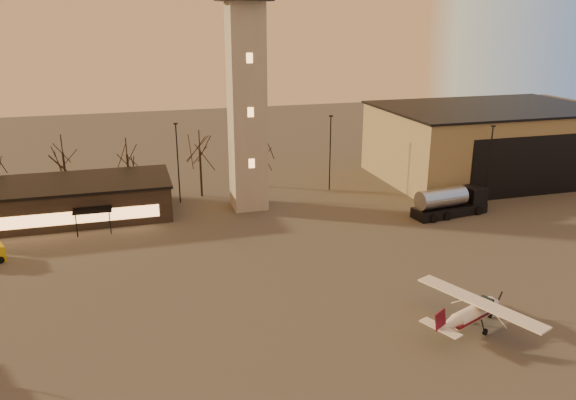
% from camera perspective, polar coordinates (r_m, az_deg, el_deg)
% --- Properties ---
extents(ground, '(220.00, 220.00, 0.00)m').
position_cam_1_polar(ground, '(43.17, 4.81, -13.02)').
color(ground, '#3F3D3B').
rests_on(ground, ground).
extents(control_tower, '(6.80, 6.80, 32.60)m').
position_cam_1_polar(control_tower, '(66.11, -4.28, 12.85)').
color(control_tower, gray).
rests_on(control_tower, ground).
extents(hangar, '(30.60, 20.60, 10.30)m').
position_cam_1_polar(hangar, '(86.21, 19.51, 5.56)').
color(hangar, '#8E815D').
rests_on(hangar, ground).
extents(terminal, '(25.40, 12.20, 4.30)m').
position_cam_1_polar(terminal, '(69.86, -22.28, -0.06)').
color(terminal, black).
rests_on(terminal, ground).
extents(light_poles, '(58.50, 12.25, 10.14)m').
position_cam_1_polar(light_poles, '(69.01, -3.84, 3.87)').
color(light_poles, black).
rests_on(light_poles, ground).
extents(tree_row, '(37.20, 9.20, 8.80)m').
position_cam_1_polar(tree_row, '(75.36, -15.86, 4.85)').
color(tree_row, black).
rests_on(tree_row, ground).
extents(cessna_front, '(8.50, 10.30, 2.92)m').
position_cam_1_polar(cessna_front, '(45.21, 18.50, -10.99)').
color(cessna_front, silver).
rests_on(cessna_front, ground).
extents(fuel_truck, '(9.54, 4.08, 3.43)m').
position_cam_1_polar(fuel_truck, '(68.64, 16.09, -0.41)').
color(fuel_truck, black).
rests_on(fuel_truck, ground).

